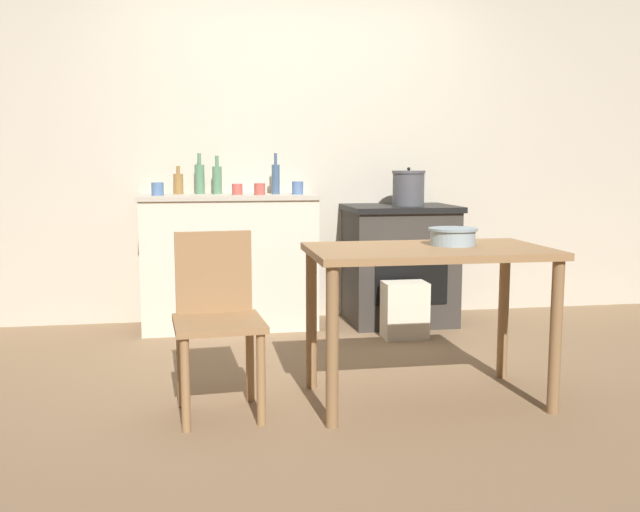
% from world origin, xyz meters
% --- Properties ---
extents(ground_plane, '(14.00, 14.00, 0.00)m').
position_xyz_m(ground_plane, '(0.00, 0.00, 0.00)').
color(ground_plane, '#896B4C').
extents(wall_back, '(8.00, 0.07, 2.55)m').
position_xyz_m(wall_back, '(0.00, 1.58, 1.27)').
color(wall_back, beige).
rests_on(wall_back, ground_plane).
extents(counter_cabinet, '(1.23, 0.53, 0.94)m').
position_xyz_m(counter_cabinet, '(-0.49, 1.30, 0.47)').
color(counter_cabinet, beige).
rests_on(counter_cabinet, ground_plane).
extents(stove, '(0.77, 0.64, 0.85)m').
position_xyz_m(stove, '(0.73, 1.25, 0.43)').
color(stove, '#38332D').
rests_on(stove, ground_plane).
extents(work_table, '(1.14, 0.66, 0.76)m').
position_xyz_m(work_table, '(0.38, -0.45, 0.64)').
color(work_table, '#997047').
rests_on(work_table, ground_plane).
extents(chair, '(0.43, 0.43, 0.84)m').
position_xyz_m(chair, '(-0.63, -0.43, 0.46)').
color(chair, '#997047').
rests_on(chair, ground_plane).
extents(flour_sack, '(0.29, 0.20, 0.38)m').
position_xyz_m(flour_sack, '(0.63, 0.77, 0.19)').
color(flour_sack, beige).
rests_on(flour_sack, ground_plane).
extents(stock_pot, '(0.24, 0.24, 0.27)m').
position_xyz_m(stock_pot, '(0.77, 1.20, 0.98)').
color(stock_pot, '#4C4C51').
rests_on(stock_pot, stove).
extents(mixing_bowl_large, '(0.24, 0.24, 0.09)m').
position_xyz_m(mixing_bowl_large, '(0.52, -0.38, 0.80)').
color(mixing_bowl_large, '#93A8B2').
rests_on(mixing_bowl_large, work_table).
extents(bottle_far_left, '(0.07, 0.07, 0.27)m').
position_xyz_m(bottle_far_left, '(-0.57, 1.43, 1.04)').
color(bottle_far_left, '#517F5B').
rests_on(bottle_far_left, counter_cabinet).
extents(bottle_left, '(0.07, 0.07, 0.29)m').
position_xyz_m(bottle_left, '(-0.69, 1.46, 1.05)').
color(bottle_left, '#517F5B').
rests_on(bottle_left, counter_cabinet).
extents(bottle_mid_left, '(0.07, 0.07, 0.20)m').
position_xyz_m(bottle_mid_left, '(-0.84, 1.46, 1.01)').
color(bottle_mid_left, olive).
rests_on(bottle_mid_left, counter_cabinet).
extents(bottle_center_left, '(0.06, 0.06, 0.29)m').
position_xyz_m(bottle_center_left, '(-0.16, 1.34, 1.05)').
color(bottle_center_left, '#3D5675').
rests_on(bottle_center_left, counter_cabinet).
extents(cup_center, '(0.08, 0.08, 0.09)m').
position_xyz_m(cup_center, '(-0.97, 1.27, 0.98)').
color(cup_center, '#4C6B99').
rests_on(cup_center, counter_cabinet).
extents(cup_center_right, '(0.08, 0.08, 0.08)m').
position_xyz_m(cup_center_right, '(-0.28, 1.23, 0.98)').
color(cup_center_right, '#B74C42').
rests_on(cup_center_right, counter_cabinet).
extents(cup_mid_right, '(0.08, 0.08, 0.09)m').
position_xyz_m(cup_mid_right, '(-0.01, 1.27, 0.98)').
color(cup_mid_right, '#4C6B99').
rests_on(cup_mid_right, counter_cabinet).
extents(cup_right, '(0.07, 0.07, 0.08)m').
position_xyz_m(cup_right, '(-0.43, 1.28, 0.97)').
color(cup_right, '#B74C42').
rests_on(cup_right, counter_cabinet).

